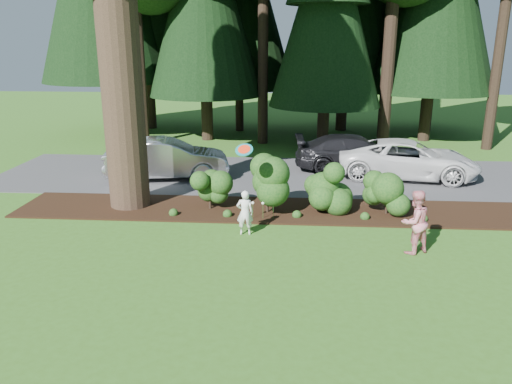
{
  "coord_description": "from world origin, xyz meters",
  "views": [
    {
      "loc": [
        0.49,
        -11.43,
        5.05
      ],
      "look_at": [
        -0.4,
        0.94,
        1.3
      ],
      "focal_mm": 35.0,
      "sensor_mm": 36.0,
      "label": 1
    }
  ],
  "objects_px": {
    "car_silver_wagon": "(167,159)",
    "car_white_suv": "(408,159)",
    "child": "(245,213)",
    "car_dark_suv": "(355,153)",
    "frisbee": "(244,150)",
    "adult": "(415,222)"
  },
  "relations": [
    {
      "from": "car_dark_suv",
      "to": "child",
      "type": "height_order",
      "value": "car_dark_suv"
    },
    {
      "from": "car_white_suv",
      "to": "car_dark_suv",
      "type": "relative_size",
      "value": 1.07
    },
    {
      "from": "child",
      "to": "car_dark_suv",
      "type": "bearing_deg",
      "value": -121.24
    },
    {
      "from": "car_dark_suv",
      "to": "child",
      "type": "distance_m",
      "value": 8.24
    },
    {
      "from": "car_silver_wagon",
      "to": "car_white_suv",
      "type": "xyz_separation_m",
      "value": [
        9.15,
        0.77,
        -0.04
      ]
    },
    {
      "from": "car_silver_wagon",
      "to": "child",
      "type": "distance_m",
      "value": 6.49
    },
    {
      "from": "child",
      "to": "car_white_suv",
      "type": "bearing_deg",
      "value": -136.02
    },
    {
      "from": "car_dark_suv",
      "to": "adult",
      "type": "distance_m",
      "value": 8.25
    },
    {
      "from": "car_white_suv",
      "to": "car_dark_suv",
      "type": "bearing_deg",
      "value": 68.73
    },
    {
      "from": "car_silver_wagon",
      "to": "child",
      "type": "bearing_deg",
      "value": -158.77
    },
    {
      "from": "car_silver_wagon",
      "to": "frisbee",
      "type": "xyz_separation_m",
      "value": [
        3.44,
        -5.24,
        1.51
      ]
    },
    {
      "from": "adult",
      "to": "car_white_suv",
      "type": "bearing_deg",
      "value": -130.31
    },
    {
      "from": "car_white_suv",
      "to": "child",
      "type": "distance_m",
      "value": 8.44
    },
    {
      "from": "car_silver_wagon",
      "to": "frisbee",
      "type": "bearing_deg",
      "value": -157.85
    },
    {
      "from": "car_dark_suv",
      "to": "car_white_suv",
      "type": "bearing_deg",
      "value": -122.26
    },
    {
      "from": "car_white_suv",
      "to": "frisbee",
      "type": "xyz_separation_m",
      "value": [
        -5.71,
        -6.0,
        1.55
      ]
    },
    {
      "from": "child",
      "to": "adult",
      "type": "distance_m",
      "value": 4.38
    },
    {
      "from": "adult",
      "to": "frisbee",
      "type": "xyz_separation_m",
      "value": [
        -4.31,
        1.17,
        1.49
      ]
    },
    {
      "from": "car_silver_wagon",
      "to": "child",
      "type": "relative_size",
      "value": 3.72
    },
    {
      "from": "adult",
      "to": "frisbee",
      "type": "distance_m",
      "value": 4.71
    },
    {
      "from": "car_silver_wagon",
      "to": "car_white_suv",
      "type": "height_order",
      "value": "car_silver_wagon"
    },
    {
      "from": "child",
      "to": "adult",
      "type": "height_order",
      "value": "adult"
    }
  ]
}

